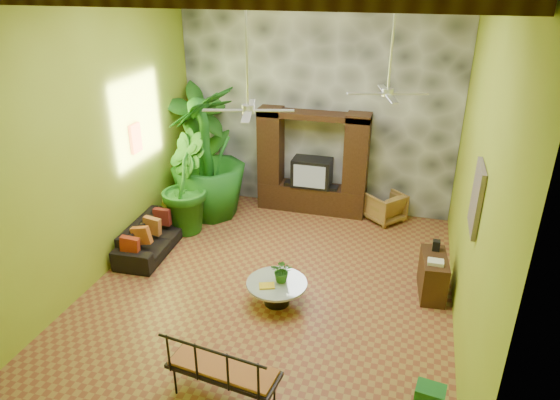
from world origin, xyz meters
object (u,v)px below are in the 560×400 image
(tall_plant_a, at_px, (202,146))
(green_bin, at_px, (430,397))
(entertainment_center, at_px, (312,170))
(iron_bench, at_px, (221,369))
(ceiling_fan_back, at_px, (389,80))
(ceiling_fan_front, at_px, (248,95))
(sofa, at_px, (153,236))
(wicker_armchair, at_px, (385,207))
(side_console, at_px, (433,276))
(coffee_table, at_px, (277,290))
(tall_plant_b, at_px, (184,183))
(tall_plant_c, at_px, (207,154))

(tall_plant_a, relative_size, green_bin, 7.77)
(entertainment_center, distance_m, iron_bench, 5.77)
(ceiling_fan_back, bearing_deg, ceiling_fan_front, -138.37)
(sofa, relative_size, wicker_armchair, 2.76)
(iron_bench, xyz_separation_m, side_console, (2.51, 3.14, -0.19))
(side_console, bearing_deg, coffee_table, -163.66)
(tall_plant_b, height_order, side_console, tall_plant_b)
(sofa, distance_m, tall_plant_b, 1.23)
(ceiling_fan_back, xyz_separation_m, tall_plant_c, (-3.71, 1.12, -1.98))
(entertainment_center, xyz_separation_m, side_console, (2.65, -2.62, -0.61))
(coffee_table, bearing_deg, entertainment_center, 93.57)
(tall_plant_c, bearing_deg, tall_plant_b, -105.04)
(ceiling_fan_front, relative_size, tall_plant_c, 0.65)
(tall_plant_b, height_order, green_bin, tall_plant_b)
(entertainment_center, distance_m, ceiling_fan_front, 4.30)
(coffee_table, relative_size, iron_bench, 0.67)
(ceiling_fan_front, bearing_deg, tall_plant_c, 125.08)
(entertainment_center, bearing_deg, sofa, -135.35)
(entertainment_center, bearing_deg, wicker_armchair, -2.82)
(tall_plant_c, distance_m, coffee_table, 3.81)
(tall_plant_c, distance_m, iron_bench, 5.50)
(ceiling_fan_back, relative_size, tall_plant_c, 0.65)
(wicker_armchair, distance_m, tall_plant_b, 4.31)
(ceiling_fan_back, height_order, iron_bench, ceiling_fan_back)
(ceiling_fan_back, height_order, side_console, ceiling_fan_back)
(tall_plant_c, height_order, green_bin, tall_plant_c)
(tall_plant_b, bearing_deg, ceiling_fan_front, -42.36)
(sofa, height_order, tall_plant_c, tall_plant_c)
(sofa, bearing_deg, ceiling_fan_front, -115.36)
(tall_plant_b, relative_size, side_console, 2.36)
(tall_plant_a, height_order, iron_bench, tall_plant_a)
(iron_bench, relative_size, side_console, 1.69)
(wicker_armchair, xyz_separation_m, tall_plant_b, (-3.97, -1.52, 0.71))
(ceiling_fan_front, bearing_deg, ceiling_fan_back, 41.63)
(tall_plant_a, height_order, side_console, tall_plant_a)
(entertainment_center, relative_size, wicker_armchair, 3.39)
(ceiling_fan_back, relative_size, iron_bench, 1.26)
(wicker_armchair, distance_m, side_console, 2.73)
(ceiling_fan_front, relative_size, coffee_table, 1.89)
(sofa, xyz_separation_m, wicker_armchair, (4.23, 2.46, 0.04))
(ceiling_fan_back, bearing_deg, sofa, -171.71)
(ceiling_fan_back, distance_m, green_bin, 4.67)
(sofa, relative_size, green_bin, 5.48)
(coffee_table, xyz_separation_m, side_console, (2.43, 0.97, 0.09))
(entertainment_center, relative_size, sofa, 1.23)
(ceiling_fan_front, bearing_deg, sofa, 157.34)
(wicker_armchair, height_order, coffee_table, wicker_armchair)
(tall_plant_a, distance_m, coffee_table, 4.44)
(ceiling_fan_back, distance_m, wicker_armchair, 3.60)
(sofa, bearing_deg, ceiling_fan_back, -84.42)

